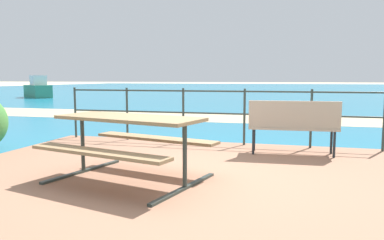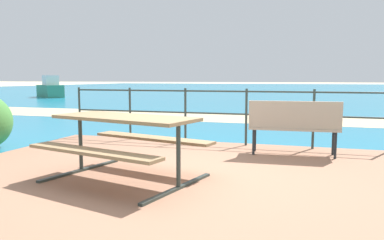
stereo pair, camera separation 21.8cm
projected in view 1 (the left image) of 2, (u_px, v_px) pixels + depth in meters
The scene contains 8 objects.
ground_plane at pixel (175, 179), 4.81m from camera, with size 240.00×240.00×0.00m, color beige.
patio_paving at pixel (175, 177), 4.81m from camera, with size 6.40×5.20×0.06m, color #996B51.
sea_water at pixel (279, 90), 43.21m from camera, with size 90.00×90.00×0.01m, color teal.
beach_strip at pixel (246, 118), 12.19m from camera, with size 54.00×3.00×0.01m, color tan.
picnic_table at pixel (129, 132), 4.50m from camera, with size 2.07×1.76×0.78m.
park_bench at pixel (293, 123), 5.98m from camera, with size 1.43×0.48×0.88m.
railing_fence at pixel (213, 109), 7.04m from camera, with size 5.94×0.04×1.05m.
boat_near at pixel (37, 90), 25.19m from camera, with size 3.21×2.73×1.48m.
Camera 1 is at (1.43, -4.48, 1.30)m, focal length 34.93 mm.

